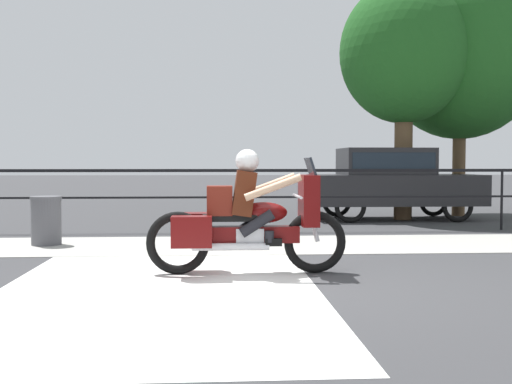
{
  "coord_description": "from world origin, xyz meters",
  "views": [
    {
      "loc": [
        -0.68,
        -7.15,
        1.38
      ],
      "look_at": [
        -0.1,
        2.14,
        0.94
      ],
      "focal_mm": 45.0,
      "sensor_mm": 36.0,
      "label": 1
    }
  ],
  "objects": [
    {
      "name": "ground_plane",
      "position": [
        0.0,
        0.0,
        0.0
      ],
      "size": [
        120.0,
        120.0,
        0.0
      ],
      "primitive_type": "plane",
      "color": "#38383A"
    },
    {
      "name": "sidewalk_band",
      "position": [
        0.0,
        3.4,
        0.01
      ],
      "size": [
        44.0,
        2.4,
        0.01
      ],
      "primitive_type": "cube",
      "color": "#A8A59E",
      "rests_on": "ground"
    },
    {
      "name": "crosswalk_band",
      "position": [
        -1.3,
        -0.2,
        0.0
      ],
      "size": [
        3.45,
        6.0,
        0.01
      ],
      "primitive_type": "cube",
      "color": "silver",
      "rests_on": "ground"
    },
    {
      "name": "fence_railing",
      "position": [
        0.0,
        5.46,
        0.97
      ],
      "size": [
        36.0,
        0.05,
        1.24
      ],
      "color": "black",
      "rests_on": "ground"
    },
    {
      "name": "motorcycle",
      "position": [
        -0.31,
        0.69,
        0.68
      ],
      "size": [
        2.46,
        0.76,
        1.53
      ],
      "rotation": [
        0.0,
        0.0,
        -0.04
      ],
      "color": "black",
      "rests_on": "ground"
    },
    {
      "name": "parked_car",
      "position": [
        3.5,
        7.91,
        0.97
      ],
      "size": [
        3.99,
        1.77,
        1.7
      ],
      "rotation": [
        0.0,
        0.0,
        0.06
      ],
      "color": "#232326",
      "rests_on": "ground"
    },
    {
      "name": "trash_bin",
      "position": [
        -3.48,
        3.57,
        0.41
      ],
      "size": [
        0.51,
        0.51,
        0.81
      ],
      "color": "#515156",
      "rests_on": "ground"
    },
    {
      "name": "tree_behind_sign",
      "position": [
        5.51,
        8.85,
        4.25
      ],
      "size": [
        4.19,
        4.19,
        6.56
      ],
      "color": "brown",
      "rests_on": "ground"
    },
    {
      "name": "tree_behind_car",
      "position": [
        3.79,
        7.91,
        3.94
      ],
      "size": [
        3.06,
        3.06,
        5.66
      ],
      "color": "brown",
      "rests_on": "ground"
    }
  ]
}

